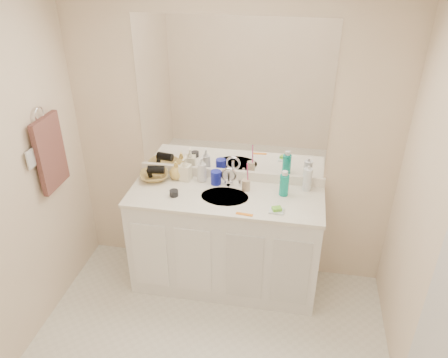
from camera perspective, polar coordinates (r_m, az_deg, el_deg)
ceiling at (r=1.89m, az=-5.75°, el=21.81°), size 2.60×2.60×0.02m
wall_back at (r=3.46m, az=0.97°, el=4.77°), size 2.60×0.02×2.40m
vanity_cabinet at (r=3.64m, az=0.14°, el=-8.22°), size 1.50×0.55×0.85m
countertop at (r=3.38m, az=0.15°, el=-2.32°), size 1.52×0.57×0.03m
backsplash at (r=3.58m, az=0.90°, el=0.59°), size 1.52×0.03×0.08m
sink_basin at (r=3.37m, az=0.09°, el=-2.45°), size 0.37×0.37×0.02m
faucet at (r=3.48m, az=0.62°, el=0.03°), size 0.02×0.02×0.11m
mirror at (r=3.32m, az=1.01°, el=10.37°), size 1.48×0.01×1.20m
blue_mug at (r=3.50m, az=-1.06°, el=0.20°), size 0.11×0.11×0.11m
tan_cup at (r=3.43m, az=2.89°, el=-0.78°), size 0.09×0.09×0.09m
toothbrush at (r=3.37m, az=3.10°, el=0.76°), size 0.02×0.04×0.18m
mouthwash_bottle at (r=3.37m, az=7.86°, el=-0.80°), size 0.09×0.09×0.17m
clear_pump_bottle at (r=3.46m, az=10.83°, el=-0.06°), size 0.08×0.08×0.18m
soap_dish at (r=3.20m, az=6.88°, el=-4.15°), size 0.11×0.09×0.01m
green_soap at (r=3.19m, az=6.90°, el=-3.88°), size 0.08×0.07×0.02m
orange_comb at (r=3.15m, az=2.68°, el=-4.62°), size 0.13×0.04×0.01m
dark_jar at (r=3.38m, az=-6.56°, el=-1.84°), size 0.09×0.09×0.05m
soap_bottle_white at (r=3.52m, az=-2.90°, el=1.27°), size 0.10×0.10×0.21m
soap_bottle_cream at (r=3.55m, az=-5.08°, el=1.33°), size 0.10×0.10×0.20m
soap_bottle_yellow at (r=3.59m, az=-6.24°, el=1.13°), size 0.15×0.15×0.15m
wicker_basket at (r=3.62m, az=-9.08°, el=0.39°), size 0.29×0.29×0.06m
hair_dryer at (r=3.59m, az=-8.86°, el=1.22°), size 0.14×0.09×0.07m
towel_ring at (r=3.32m, az=-22.99°, el=7.81°), size 0.01×0.11×0.11m
hand_towel at (r=3.42m, az=-21.74°, el=3.16°), size 0.04×0.32×0.55m
switch_plate at (r=3.27m, az=-23.93°, el=2.41°), size 0.01×0.08×0.13m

